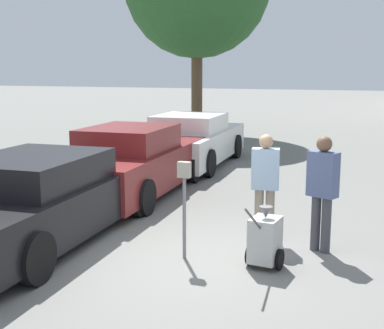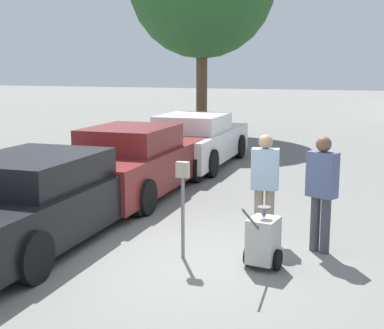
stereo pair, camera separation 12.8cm
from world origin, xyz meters
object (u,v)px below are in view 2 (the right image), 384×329
(parked_car_black, at_px, (41,199))
(parked_car_white, at_px, (195,141))
(equipment_cart, at_px, (263,240))
(parked_car_maroon, at_px, (134,162))
(person_supervisor, at_px, (322,187))
(person_worker, at_px, (265,181))
(parking_meter, at_px, (183,192))

(parked_car_black, bearing_deg, parked_car_white, 87.78)
(parked_car_white, height_order, equipment_cart, parked_car_white)
(parked_car_maroon, xyz_separation_m, person_supervisor, (4.17, -2.33, 0.29))
(parked_car_maroon, distance_m, person_worker, 3.86)
(person_supervisor, bearing_deg, person_worker, 5.64)
(person_supervisor, distance_m, equipment_cart, 1.25)
(parked_car_white, distance_m, parking_meter, 7.37)
(person_worker, distance_m, person_supervisor, 0.95)
(parked_car_white, xyz_separation_m, equipment_cart, (3.54, -6.92, -0.28))
(parked_car_black, bearing_deg, parked_car_maroon, 87.78)
(parking_meter, xyz_separation_m, person_worker, (0.87, 1.24, -0.02))
(parked_car_black, height_order, person_supervisor, person_supervisor)
(parked_car_white, height_order, parking_meter, parked_car_white)
(equipment_cart, bearing_deg, parked_car_white, 124.03)
(person_supervisor, xyz_separation_m, equipment_cart, (-0.63, -0.90, -0.58))
(person_supervisor, bearing_deg, parked_car_white, -31.21)
(parking_meter, height_order, equipment_cart, parking_meter)
(parked_car_black, bearing_deg, parking_meter, -3.52)
(parked_car_black, height_order, parking_meter, parking_meter)
(parked_car_maroon, relative_size, person_worker, 2.95)
(parked_car_black, relative_size, parked_car_white, 1.08)
(parked_car_white, bearing_deg, parked_car_maroon, -92.22)
(equipment_cart, bearing_deg, parked_car_maroon, 144.54)
(parked_car_black, relative_size, equipment_cart, 5.28)
(parked_car_white, bearing_deg, person_worker, -62.46)
(parking_meter, relative_size, person_worker, 0.84)
(parked_car_maroon, relative_size, parked_car_white, 0.99)
(parked_car_maroon, distance_m, person_supervisor, 4.78)
(parking_meter, bearing_deg, person_worker, 54.95)
(parked_car_white, distance_m, person_supervisor, 7.33)
(parked_car_black, height_order, person_worker, person_worker)
(parked_car_maroon, height_order, parked_car_white, parked_car_maroon)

